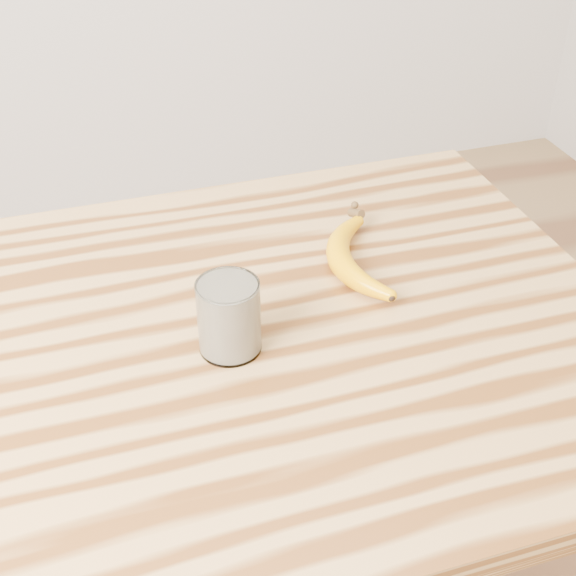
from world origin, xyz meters
name	(u,v)px	position (x,y,z in m)	size (l,w,h in m)	color
table	(185,419)	(0.00, 0.00, 0.77)	(1.20, 0.80, 0.90)	#AE8348
smoothie_glass	(229,316)	(0.06, -0.02, 0.95)	(0.08, 0.08, 0.10)	white
banana	(339,259)	(0.26, 0.10, 0.92)	(0.11, 0.29, 0.04)	#E89C00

